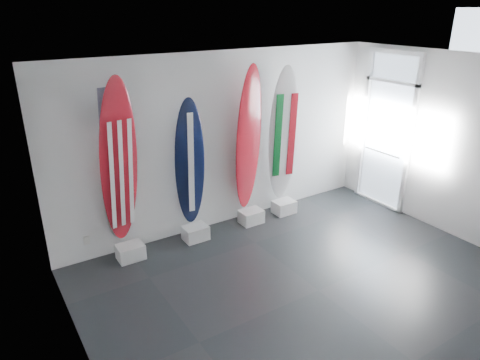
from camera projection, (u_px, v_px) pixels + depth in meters
floor at (318, 290)px, 6.00m from camera, size 6.00×6.00×0.00m
ceiling at (336, 68)px, 4.88m from camera, size 6.00×6.00×0.00m
wall_back at (224, 142)px, 7.39m from camera, size 6.00×0.00×6.00m
wall_left at (80, 261)px, 3.94m from camera, size 0.00×5.00×5.00m
wall_right at (466, 150)px, 6.94m from camera, size 0.00×5.00×5.00m
display_block_usa at (131, 252)px, 6.71m from camera, size 0.40×0.30×0.24m
surfboard_usa at (119, 164)px, 6.26m from camera, size 0.64×0.50×2.58m
display_block_navy at (196, 233)px, 7.27m from camera, size 0.40×0.30×0.24m
surfboard_navy at (190, 164)px, 6.90m from camera, size 0.52×0.32×2.15m
display_block_swiss at (251, 216)px, 7.83m from camera, size 0.40×0.30×0.24m
surfboard_swiss at (249, 140)px, 7.39m from camera, size 0.62×0.37×2.57m
display_block_italy at (284, 207)px, 8.20m from camera, size 0.40×0.30×0.24m
surfboard_italy at (283, 136)px, 7.77m from camera, size 0.61×0.37×2.50m
wall_outlet at (87, 240)px, 6.58m from camera, size 0.09×0.02×0.13m
glass_door at (386, 133)px, 8.16m from camera, size 0.12×1.16×2.85m
balcony at (423, 166)px, 9.17m from camera, size 2.80×2.20×1.20m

